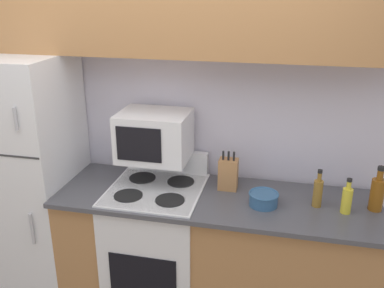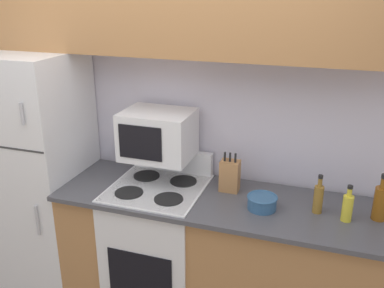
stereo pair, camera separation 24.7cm
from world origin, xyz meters
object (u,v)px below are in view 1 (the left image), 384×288
(refrigerator, at_px, (28,179))
(bottle_whiskey, at_px, (377,193))
(bowl, at_px, (264,199))
(microwave, at_px, (154,136))
(knife_block, at_px, (228,174))
(stove, at_px, (158,246))
(bottle_vinegar, at_px, (318,192))
(bottle_cooking_spray, at_px, (347,199))

(refrigerator, bearing_deg, bottle_whiskey, 0.66)
(bottle_whiskey, bearing_deg, bowl, -171.85)
(refrigerator, height_order, microwave, refrigerator)
(knife_block, xyz_separation_m, bowl, (0.24, -0.18, -0.06))
(microwave, bearing_deg, stove, -73.38)
(microwave, bearing_deg, bowl, -13.02)
(bottle_vinegar, bearing_deg, microwave, 174.13)
(bottle_vinegar, bearing_deg, bowl, -168.85)
(stove, bearing_deg, refrigerator, 179.01)
(refrigerator, distance_m, bottle_whiskey, 2.32)
(bottle_whiskey, bearing_deg, stove, -178.18)
(knife_block, distance_m, bottle_whiskey, 0.90)
(microwave, bearing_deg, bottle_whiskey, -3.17)
(knife_block, relative_size, bottle_whiskey, 0.95)
(bottle_cooking_spray, relative_size, bottle_whiskey, 0.79)
(bottle_cooking_spray, height_order, bottle_vinegar, bottle_vinegar)
(refrigerator, height_order, knife_block, refrigerator)
(stove, bearing_deg, bottle_whiskey, 1.82)
(bottle_whiskey, xyz_separation_m, bottle_vinegar, (-0.34, -0.03, -0.02))
(bottle_whiskey, bearing_deg, refrigerator, -179.34)
(bottle_vinegar, bearing_deg, refrigerator, 179.86)
(bottle_cooking_spray, bearing_deg, knife_block, 167.54)
(knife_block, distance_m, bottle_cooking_spray, 0.74)
(refrigerator, relative_size, stove, 1.63)
(stove, relative_size, bottle_whiskey, 3.86)
(stove, height_order, bottle_vinegar, bottle_vinegar)
(refrigerator, height_order, bottle_vinegar, refrigerator)
(stove, relative_size, knife_block, 4.05)
(stove, distance_m, microwave, 0.78)
(bottle_cooking_spray, relative_size, bottle_vinegar, 0.92)
(stove, bearing_deg, microwave, 106.62)
(microwave, xyz_separation_m, bowl, (0.74, -0.17, -0.29))
(knife_block, bearing_deg, bottle_cooking_spray, -12.46)
(refrigerator, height_order, bottle_cooking_spray, refrigerator)
(refrigerator, bearing_deg, knife_block, 4.46)
(knife_block, relative_size, bottle_vinegar, 1.11)
(refrigerator, bearing_deg, bowl, -2.32)
(stove, relative_size, microwave, 2.37)
(knife_block, bearing_deg, bowl, -36.02)
(refrigerator, relative_size, bottle_vinegar, 7.32)
(refrigerator, bearing_deg, microwave, 6.41)
(refrigerator, relative_size, bottle_cooking_spray, 7.99)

